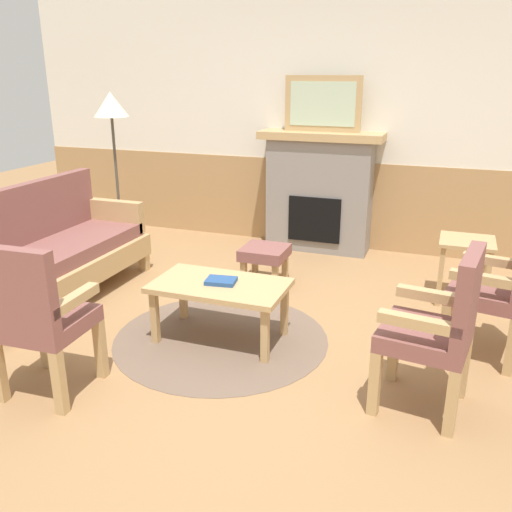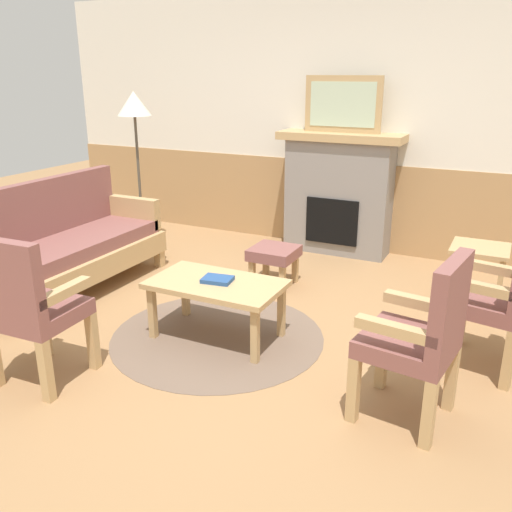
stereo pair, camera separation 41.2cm
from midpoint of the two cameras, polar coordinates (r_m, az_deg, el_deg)
name	(u,v)px [view 2 (the right image)]	position (r m, az deg, el deg)	size (l,w,h in m)	color
ground_plane	(235,340)	(4.04, 0.74, -8.91)	(14.00, 14.00, 0.00)	#997047
wall_back	(349,127)	(6.05, 11.67, 13.05)	(7.20, 0.14, 2.70)	silver
fireplace	(338,193)	(5.92, 10.63, 6.52)	(1.30, 0.44, 1.28)	gray
framed_picture	(343,104)	(5.80, 11.18, 15.31)	(0.80, 0.04, 0.56)	tan
couch	(69,247)	(5.04, -16.80, 0.88)	(0.70, 1.80, 0.98)	tan
coffee_table	(217,288)	(3.94, -1.18, -3.48)	(0.96, 0.56, 0.44)	tan
round_rug	(218,336)	(4.10, -1.14, -8.43)	(1.58, 1.58, 0.01)	brown
book_on_table	(217,280)	(3.91, -1.07, -2.54)	(0.21, 0.16, 0.03)	navy
footstool	(274,255)	(4.96, 4.28, 0.02)	(0.40, 0.40, 0.36)	tan
armchair_near_fireplace	(502,293)	(3.89, 27.18, -3.54)	(0.56, 0.56, 0.98)	tan
armchair_by_window_left	(422,333)	(3.15, 20.63, -7.64)	(0.54, 0.54, 0.98)	tan
armchair_front_left	(29,304)	(3.50, -19.63, -4.82)	(0.50, 0.50, 0.98)	tan
side_table	(479,260)	(4.81, 24.61, -0.45)	(0.44, 0.44, 0.55)	tan
floor_lamp_by_couch	(135,114)	(6.04, -10.66, 14.43)	(0.36, 0.36, 1.68)	#332D28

